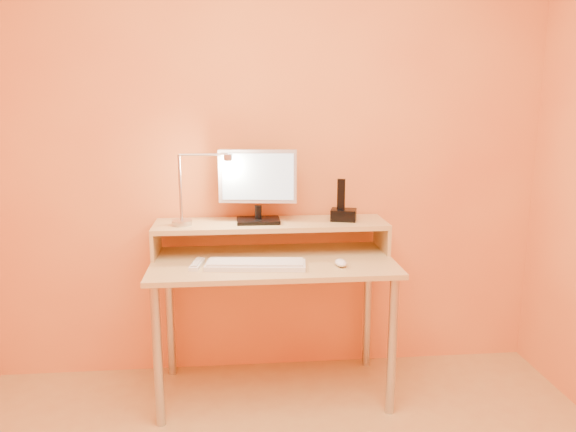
{
  "coord_description": "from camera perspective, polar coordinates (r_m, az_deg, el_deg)",
  "views": [
    {
      "loc": [
        -0.18,
        -1.46,
        1.51
      ],
      "look_at": [
        0.07,
        1.13,
        0.95
      ],
      "focal_mm": 34.46,
      "sensor_mm": 36.0,
      "label": 1
    }
  ],
  "objects": [
    {
      "name": "phone_led",
      "position": [
        2.87,
        6.83,
        -0.07
      ],
      "size": [
        0.01,
        0.0,
        0.04
      ],
      "primitive_type": "cube",
      "color": "#1523FF",
      "rests_on": "phone_dock"
    },
    {
      "name": "desk_leg_br",
      "position": [
        3.2,
        8.19,
        -9.36
      ],
      "size": [
        0.04,
        0.04,
        0.69
      ],
      "primitive_type": "cylinder",
      "color": "#B0B0B2",
      "rests_on": "floor"
    },
    {
      "name": "phone_dock",
      "position": [
        2.91,
        5.75,
        0.12
      ],
      "size": [
        0.15,
        0.13,
        0.06
      ],
      "primitive_type": "cube",
      "rotation": [
        0.0,
        0.0,
        -0.27
      ],
      "color": "black",
      "rests_on": "desk_shelf"
    },
    {
      "name": "lamp_arm",
      "position": [
        2.78,
        -8.71,
        6.28
      ],
      "size": [
        0.24,
        0.01,
        0.01
      ],
      "primitive_type": "cylinder",
      "rotation": [
        0.0,
        1.57,
        0.0
      ],
      "color": "#B0B0B2",
      "rests_on": "lamp_post"
    },
    {
      "name": "monitor_neck",
      "position": [
        2.85,
        -3.1,
        0.4
      ],
      "size": [
        0.04,
        0.04,
        0.07
      ],
      "primitive_type": "cylinder",
      "color": "black",
      "rests_on": "monitor_foot"
    },
    {
      "name": "lamp_base",
      "position": [
        2.84,
        -10.91,
        -0.68
      ],
      "size": [
        0.1,
        0.1,
        0.02
      ],
      "primitive_type": "cylinder",
      "color": "#B0B0B2",
      "rests_on": "desk_shelf"
    },
    {
      "name": "phone_handset",
      "position": [
        2.88,
        5.51,
        2.25
      ],
      "size": [
        0.05,
        0.03,
        0.16
      ],
      "primitive_type": "cube",
      "rotation": [
        0.0,
        0.0,
        -0.27
      ],
      "color": "black",
      "rests_on": "phone_dock"
    },
    {
      "name": "shelf_riser_left",
      "position": [
        2.91,
        -13.47,
        -2.62
      ],
      "size": [
        0.02,
        0.3,
        0.14
      ],
      "primitive_type": "cube",
      "color": "tan",
      "rests_on": "desk_lower"
    },
    {
      "name": "monitor_foot",
      "position": [
        2.86,
        -3.09,
        -0.47
      ],
      "size": [
        0.22,
        0.16,
        0.02
      ],
      "primitive_type": "cube",
      "color": "black",
      "rests_on": "desk_shelf"
    },
    {
      "name": "desk_leg_fr",
      "position": [
        2.75,
        10.68,
        -13.1
      ],
      "size": [
        0.04,
        0.04,
        0.69
      ],
      "primitive_type": "cylinder",
      "color": "#B0B0B2",
      "rests_on": "floor"
    },
    {
      "name": "lamp_bulb",
      "position": [
        2.78,
        -6.21,
        5.7
      ],
      "size": [
        0.03,
        0.03,
        0.0
      ],
      "primitive_type": "cylinder",
      "color": "#FFEAC6",
      "rests_on": "lamp_head"
    },
    {
      "name": "lamp_head",
      "position": [
        2.77,
        -6.22,
        6.03
      ],
      "size": [
        0.04,
        0.04,
        0.03
      ],
      "primitive_type": "cylinder",
      "color": "#B0B0B2",
      "rests_on": "lamp_arm"
    },
    {
      "name": "remote_control",
      "position": [
        2.69,
        -9.36,
        -4.96
      ],
      "size": [
        0.07,
        0.17,
        0.02
      ],
      "primitive_type": "cube",
      "rotation": [
        0.0,
        0.0,
        -0.16
      ],
      "color": "silver",
      "rests_on": "desk_lower"
    },
    {
      "name": "desk_leg_fl",
      "position": [
        2.68,
        -13.29,
        -13.93
      ],
      "size": [
        0.04,
        0.04,
        0.69
      ],
      "primitive_type": "cylinder",
      "color": "#B0B0B2",
      "rests_on": "floor"
    },
    {
      "name": "keyboard",
      "position": [
        2.64,
        -3.36,
        -5.08
      ],
      "size": [
        0.49,
        0.2,
        0.02
      ],
      "primitive_type": "cube",
      "rotation": [
        0.0,
        0.0,
        -0.11
      ],
      "color": "silver",
      "rests_on": "desk_lower"
    },
    {
      "name": "wall_back",
      "position": [
        2.97,
        -2.03,
        7.07
      ],
      "size": [
        3.0,
        0.04,
        2.5
      ],
      "primitive_type": "cube",
      "color": "#F99849",
      "rests_on": "floor"
    },
    {
      "name": "desk_lower",
      "position": [
        2.76,
        -1.54,
        -4.79
      ],
      "size": [
        1.2,
        0.6,
        0.02
      ],
      "primitive_type": "cube",
      "color": "tan",
      "rests_on": "floor"
    },
    {
      "name": "mouse",
      "position": [
        2.67,
        5.47,
        -4.82
      ],
      "size": [
        0.06,
        0.1,
        0.03
      ],
      "primitive_type": "ellipsoid",
      "rotation": [
        0.0,
        0.0,
        0.01
      ],
      "color": "white",
      "rests_on": "desk_lower"
    },
    {
      "name": "monitor_back",
      "position": [
        2.85,
        -3.17,
        4.18
      ],
      "size": [
        0.36,
        0.06,
        0.23
      ],
      "primitive_type": "cube",
      "rotation": [
        0.0,
        0.0,
        -0.14
      ],
      "color": "black",
      "rests_on": "monitor_panel"
    },
    {
      "name": "shelf_riser_right",
      "position": [
        2.98,
        9.66,
        -2.11
      ],
      "size": [
        0.02,
        0.3,
        0.14
      ],
      "primitive_type": "cube",
      "color": "tan",
      "rests_on": "desk_lower"
    },
    {
      "name": "desk_leg_bl",
      "position": [
        3.13,
        -12.07,
        -9.95
      ],
      "size": [
        0.04,
        0.04,
        0.69
      ],
      "primitive_type": "cylinder",
      "color": "#B0B0B2",
      "rests_on": "floor"
    },
    {
      "name": "monitor_panel",
      "position": [
        2.83,
        -3.15,
        4.11
      ],
      "size": [
        0.4,
        0.09,
        0.27
      ],
      "primitive_type": "cube",
      "rotation": [
        0.0,
        0.0,
        -0.14
      ],
      "color": "#B4B3BC",
      "rests_on": "monitor_neck"
    },
    {
      "name": "lamp_post",
      "position": [
        2.81,
        -11.06,
        2.85
      ],
      "size": [
        0.01,
        0.01,
        0.33
      ],
      "primitive_type": "cylinder",
      "color": "#B0B0B2",
      "rests_on": "lamp_base"
    },
    {
      "name": "desk_shelf",
      "position": [
        2.87,
        -1.77,
        -0.86
      ],
      "size": [
        1.2,
        0.3,
        0.02
      ],
      "primitive_type": "cube",
      "color": "tan",
      "rests_on": "desk_lower"
    },
    {
      "name": "monitor_screen",
      "position": [
        2.81,
        -3.13,
        4.06
      ],
      "size": [
        0.36,
        0.05,
        0.24
      ],
      "primitive_type": "cube",
      "rotation": [
        0.0,
        0.0,
        -0.14
      ],
      "color": "#A6CAE0",
      "rests_on": "monitor_panel"
    }
  ]
}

